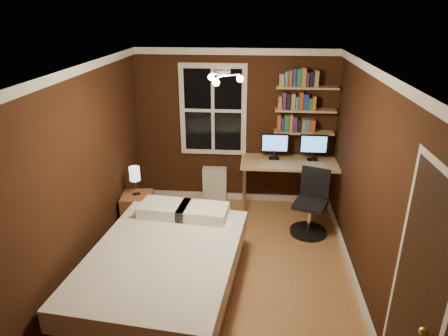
# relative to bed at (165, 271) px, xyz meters

# --- Properties ---
(floor) EXTENTS (4.20, 4.20, 0.00)m
(floor) POSITION_rel_bed_xyz_m (0.62, 0.44, -0.32)
(floor) COLOR brown
(floor) RESTS_ON ground
(wall_back) EXTENTS (3.20, 0.04, 2.50)m
(wall_back) POSITION_rel_bed_xyz_m (0.62, 2.54, 0.93)
(wall_back) COLOR black
(wall_back) RESTS_ON ground
(wall_left) EXTENTS (0.04, 4.20, 2.50)m
(wall_left) POSITION_rel_bed_xyz_m (-0.98, 0.44, 0.93)
(wall_left) COLOR black
(wall_left) RESTS_ON ground
(wall_right) EXTENTS (0.04, 4.20, 2.50)m
(wall_right) POSITION_rel_bed_xyz_m (2.22, 0.44, 0.93)
(wall_right) COLOR black
(wall_right) RESTS_ON ground
(ceiling) EXTENTS (3.20, 4.20, 0.02)m
(ceiling) POSITION_rel_bed_xyz_m (0.62, 0.44, 2.18)
(ceiling) COLOR white
(ceiling) RESTS_ON wall_back
(window) EXTENTS (1.06, 0.06, 1.46)m
(window) POSITION_rel_bed_xyz_m (0.27, 2.50, 1.23)
(window) COLOR silver
(window) RESTS_ON wall_back
(door) EXTENTS (0.03, 0.82, 2.05)m
(door) POSITION_rel_bed_xyz_m (2.21, -1.11, 0.71)
(door) COLOR black
(door) RESTS_ON ground
(door_knob) EXTENTS (0.06, 0.06, 0.06)m
(door_knob) POSITION_rel_bed_xyz_m (2.17, -1.41, 0.68)
(door_knob) COLOR gold
(door_knob) RESTS_ON door
(ceiling_fixture) EXTENTS (0.44, 0.44, 0.18)m
(ceiling_fixture) POSITION_rel_bed_xyz_m (0.62, 0.34, 2.08)
(ceiling_fixture) COLOR beige
(ceiling_fixture) RESTS_ON ceiling
(bookshelf_lower) EXTENTS (0.92, 0.22, 0.03)m
(bookshelf_lower) POSITION_rel_bed_xyz_m (1.70, 2.42, 0.93)
(bookshelf_lower) COLOR tan
(bookshelf_lower) RESTS_ON wall_back
(books_row_lower) EXTENTS (0.54, 0.16, 0.23)m
(books_row_lower) POSITION_rel_bed_xyz_m (1.70, 2.42, 1.06)
(books_row_lower) COLOR #983E1B
(books_row_lower) RESTS_ON bookshelf_lower
(bookshelf_middle) EXTENTS (0.92, 0.22, 0.03)m
(bookshelf_middle) POSITION_rel_bed_xyz_m (1.70, 2.42, 1.28)
(bookshelf_middle) COLOR tan
(bookshelf_middle) RESTS_ON wall_back
(books_row_middle) EXTENTS (0.54, 0.16, 0.23)m
(books_row_middle) POSITION_rel_bed_xyz_m (1.70, 2.42, 1.41)
(books_row_middle) COLOR navy
(books_row_middle) RESTS_ON bookshelf_middle
(bookshelf_upper) EXTENTS (0.92, 0.22, 0.03)m
(bookshelf_upper) POSITION_rel_bed_xyz_m (1.70, 2.42, 1.63)
(bookshelf_upper) COLOR tan
(bookshelf_upper) RESTS_ON wall_back
(books_row_upper) EXTENTS (0.54, 0.16, 0.23)m
(books_row_upper) POSITION_rel_bed_xyz_m (1.70, 2.42, 1.76)
(books_row_upper) COLOR #285E3B
(books_row_upper) RESTS_ON bookshelf_upper
(bed) EXTENTS (1.78, 2.32, 0.74)m
(bed) POSITION_rel_bed_xyz_m (0.00, 0.00, 0.00)
(bed) COLOR brown
(bed) RESTS_ON ground
(nightstand) EXTENTS (0.47, 0.47, 0.54)m
(nightstand) POSITION_rel_bed_xyz_m (-0.74, 1.43, -0.05)
(nightstand) COLOR brown
(nightstand) RESTS_ON ground
(bedside_lamp) EXTENTS (0.15, 0.15, 0.44)m
(bedside_lamp) POSITION_rel_bed_xyz_m (-0.74, 1.43, 0.44)
(bedside_lamp) COLOR beige
(bedside_lamp) RESTS_ON nightstand
(radiator) EXTENTS (0.40, 0.14, 0.59)m
(radiator) POSITION_rel_bed_xyz_m (0.29, 2.43, -0.02)
(radiator) COLOR silver
(radiator) RESTS_ON ground
(desk) EXTENTS (1.78, 0.67, 0.85)m
(desk) POSITION_rel_bed_xyz_m (1.63, 2.19, 0.47)
(desk) COLOR tan
(desk) RESTS_ON ground
(monitor_left) EXTENTS (0.43, 0.12, 0.41)m
(monitor_left) POSITION_rel_bed_xyz_m (1.26, 2.27, 0.74)
(monitor_left) COLOR black
(monitor_left) RESTS_ON desk
(monitor_right) EXTENTS (0.43, 0.12, 0.41)m
(monitor_right) POSITION_rel_bed_xyz_m (1.85, 2.27, 0.74)
(monitor_right) COLOR black
(monitor_right) RESTS_ON desk
(desk_lamp) EXTENTS (0.14, 0.32, 0.44)m
(desk_lamp) POSITION_rel_bed_xyz_m (2.35, 2.09, 0.75)
(desk_lamp) COLOR silver
(desk_lamp) RESTS_ON desk
(office_chair) EXTENTS (0.55, 0.55, 0.96)m
(office_chair) POSITION_rel_bed_xyz_m (1.78, 1.53, 0.04)
(office_chair) COLOR black
(office_chair) RESTS_ON ground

